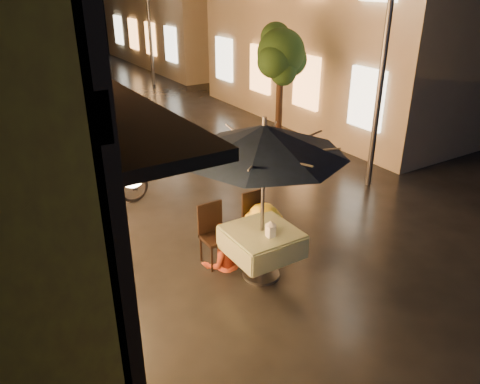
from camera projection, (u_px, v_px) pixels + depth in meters
ground at (324, 271)px, 7.15m from camera, size 90.00×90.00×0.00m
east_building_near at (377, 0)px, 14.30m from camera, size 7.30×9.30×6.80m
street_tree at (281, 56)px, 10.76m from camera, size 1.43×1.20×3.15m
streetlamp_near at (385, 44)px, 8.90m from camera, size 0.36×0.36×4.23m
streetlamp_far at (148, 9)px, 18.13m from camera, size 0.36×0.36×4.23m
cafe_table at (262, 242)px, 6.81m from camera, size 0.99×0.99×0.78m
patio_umbrella at (264, 140)px, 6.16m from camera, size 2.29×2.29×2.46m
cafe_chair_left at (213, 231)px, 7.21m from camera, size 0.42×0.42×0.97m
cafe_chair_right at (256, 218)px, 7.59m from camera, size 0.42×0.42×0.97m
table_lantern at (271, 228)px, 6.51m from camera, size 0.16×0.16×0.25m
person_orange at (222, 226)px, 7.03m from camera, size 0.76×0.63×1.39m
person_yellow at (264, 206)px, 7.37m from camera, size 1.13×0.76×1.62m
bicycle_0 at (103, 187)px, 8.83m from camera, size 1.87×0.78×0.96m
bicycle_1 at (68, 185)px, 8.87m from camera, size 1.72×0.71×1.00m
bicycle_2 at (63, 165)px, 9.80m from camera, size 1.99×1.21×0.99m
bicycle_3 at (63, 152)px, 10.39m from camera, size 1.84×0.60×1.09m
bicycle_4 at (52, 144)px, 11.33m from camera, size 1.60×0.92×0.79m
bicycle_5 at (24, 124)px, 12.36m from camera, size 1.86×0.95×1.08m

